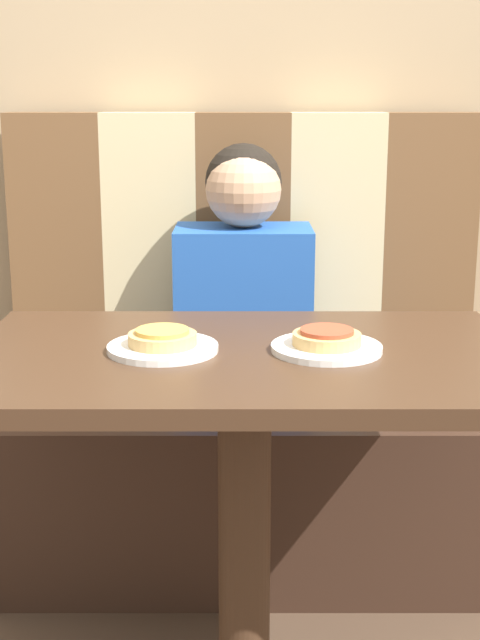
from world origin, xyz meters
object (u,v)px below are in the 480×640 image
at_px(plate_right, 323,348).
at_px(pizza_right, 323,337).
at_px(plate_left, 159,348).
at_px(pizza_left, 159,338).
at_px(person, 239,278).

relative_size(plate_right, pizza_right, 1.62).
bearing_deg(plate_left, pizza_left, 0.00).
relative_size(person, pizza_right, 5.14).
height_order(person, pizza_left, person).
relative_size(plate_left, pizza_left, 1.62).
xyz_separation_m(plate_left, pizza_right, (0.30, 0.00, 0.02)).
bearing_deg(plate_left, pizza_right, 0.00).
bearing_deg(plate_right, pizza_right, 0.00).
distance_m(person, plate_right, 0.63).
relative_size(person, plate_left, 3.17).
bearing_deg(pizza_left, person, 76.44).
bearing_deg(plate_left, plate_right, 0.00).
bearing_deg(plate_left, person, 76.44).
bearing_deg(pizza_left, plate_right, 0.00).
height_order(plate_left, pizza_right, pizza_right).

